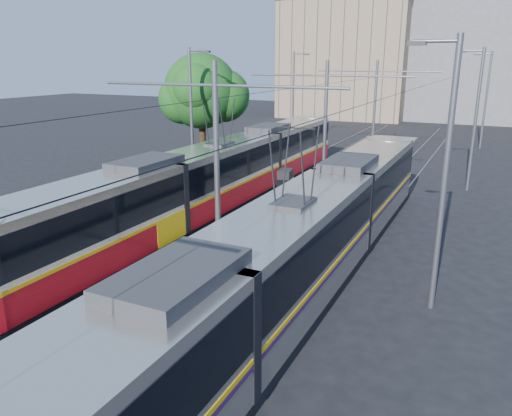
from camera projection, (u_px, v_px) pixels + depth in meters
The scene contains 13 objects.
ground at pixel (47, 388), 11.58m from camera, with size 160.00×160.00×0.00m, color black.
platform at pixel (304, 202), 26.21m from camera, with size 4.00×50.00×0.30m, color gray.
tactile_strip_left at pixel (279, 196), 26.77m from camera, with size 0.70×50.00×0.01m, color gray.
tactile_strip_right at pixel (331, 202), 25.56m from camera, with size 0.70×50.00×0.01m, color gray.
rails at pixel (304, 204), 26.25m from camera, with size 8.71×70.00×0.03m.
tram_left at pixel (220, 176), 25.07m from camera, with size 2.43×29.13×5.50m.
tram_right at pixel (292, 250), 14.88m from camera, with size 2.43×29.49×5.50m.
catenary at pixel (285, 124), 22.50m from camera, with size 9.20×70.00×7.00m.
street_lamps at pixel (331, 117), 28.51m from camera, with size 15.18×38.22×8.00m.
shelter at pixel (285, 191), 23.23m from camera, with size 0.76×1.07×2.16m.
tree at pixel (207, 93), 32.55m from camera, with size 5.36×4.95×7.79m.
building_left at pixel (349, 59), 65.40m from camera, with size 16.32×12.24×14.90m.
building_centre at pixel (485, 48), 61.82m from camera, with size 18.36×14.28×17.36m.
Camera 1 is at (8.68, -6.81, 7.31)m, focal length 35.00 mm.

